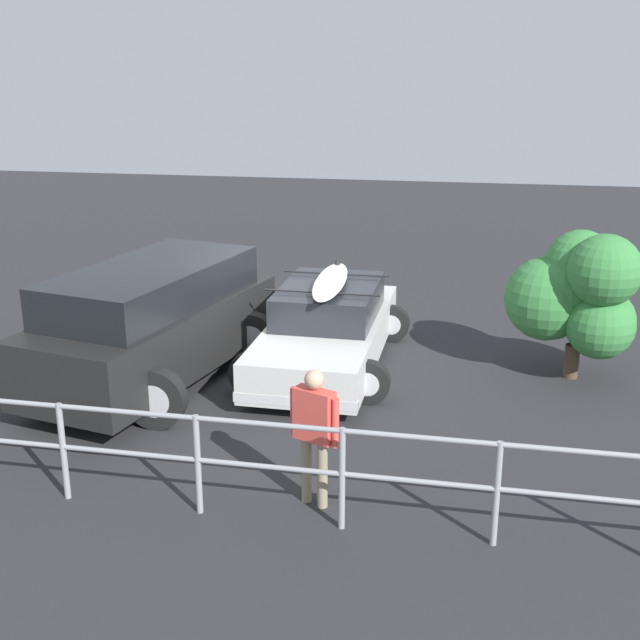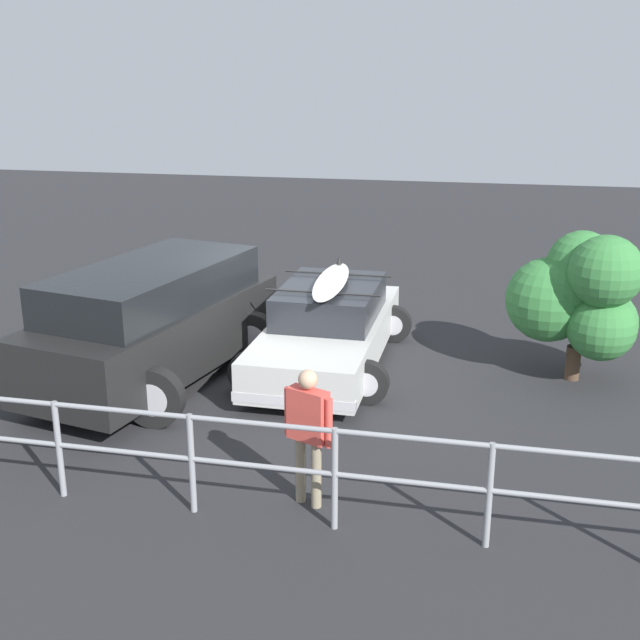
# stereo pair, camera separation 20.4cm
# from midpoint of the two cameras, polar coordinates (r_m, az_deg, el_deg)

# --- Properties ---
(ground_plane) EXTENTS (44.00, 44.00, 0.02)m
(ground_plane) POSITION_cam_midpoint_polar(r_m,az_deg,el_deg) (12.98, -2.75, -3.24)
(ground_plane) COLOR #28282B
(ground_plane) RESTS_ON ground
(sedan_car) EXTENTS (2.42, 4.51, 1.57)m
(sedan_car) POSITION_cam_midpoint_polar(r_m,az_deg,el_deg) (12.79, 0.09, -0.57)
(sedan_car) COLOR silver
(sedan_car) RESTS_ON ground
(suv_car) EXTENTS (3.20, 4.87, 1.83)m
(suv_car) POSITION_cam_midpoint_polar(r_m,az_deg,el_deg) (12.25, -12.14, -0.16)
(suv_car) COLOR black
(suv_car) RESTS_ON ground
(person_bystander) EXTENTS (0.57, 0.34, 1.58)m
(person_bystander) POSITION_cam_midpoint_polar(r_m,az_deg,el_deg) (8.63, -1.09, -7.49)
(person_bystander) COLOR gray
(person_bystander) RESTS_ON ground
(railing_fence) EXTENTS (9.39, 0.16, 1.14)m
(railing_fence) POSITION_cam_midpoint_polar(r_m,az_deg,el_deg) (8.28, 0.86, -10.16)
(railing_fence) COLOR gray
(railing_fence) RESTS_ON ground
(bush_near_left) EXTENTS (2.00, 1.68, 2.34)m
(bush_near_left) POSITION_cam_midpoint_polar(r_m,az_deg,el_deg) (12.60, 17.47, 1.73)
(bush_near_left) COLOR #4C3828
(bush_near_left) RESTS_ON ground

